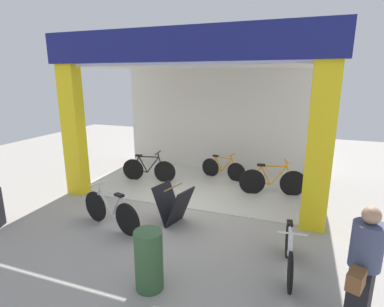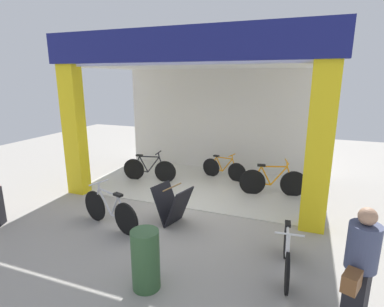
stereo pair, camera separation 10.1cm
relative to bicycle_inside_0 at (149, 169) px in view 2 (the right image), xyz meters
name	(u,v)px [view 2 (the right image)]	position (x,y,z in m)	size (l,w,h in m)	color
ground_plane	(179,208)	(1.62, -1.48, -0.37)	(20.87, 20.87, 0.00)	#9E9991
shop_facade	(204,109)	(1.62, 0.34, 1.84)	(6.63, 3.75, 4.08)	beige
bicycle_inside_0	(149,169)	(0.00, 0.00, 0.00)	(1.66, 0.46, 0.92)	black
bicycle_inside_1	(224,169)	(2.06, 0.96, -0.04)	(1.45, 0.47, 0.82)	black
bicycle_inside_2	(273,182)	(3.62, 0.13, 0.02)	(1.72, 0.53, 0.96)	black
bicycle_parked_0	(110,210)	(0.64, -2.89, 0.01)	(1.64, 0.59, 0.94)	black
bicycle_parked_1	(287,253)	(4.20, -3.18, -0.03)	(0.42, 1.53, 0.84)	black
sandwich_board_sign	(173,205)	(1.79, -2.26, 0.05)	(0.84, 0.76, 0.85)	black
pedestrian_1	(359,270)	(5.04, -4.10, 0.48)	(0.48, 0.69, 1.64)	black
trash_bin	(146,260)	(2.27, -4.29, 0.10)	(0.42, 0.42, 0.92)	#335933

